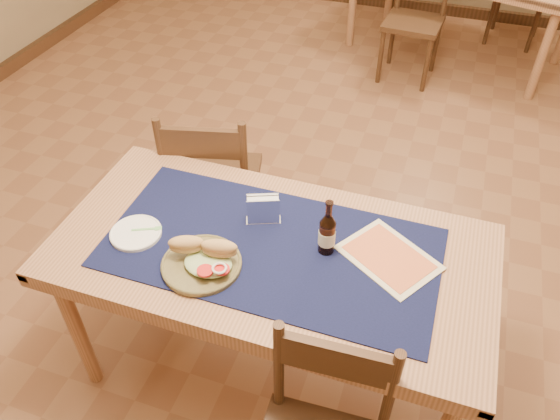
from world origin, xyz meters
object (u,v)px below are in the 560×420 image
(beer_bottle, at_px, (327,233))
(main_table, at_px, (271,263))
(napkin_holder, at_px, (263,210))
(chair_main_far, at_px, (213,181))
(sandwich_plate, at_px, (203,260))

(beer_bottle, bearing_deg, main_table, -165.71)
(beer_bottle, distance_m, napkin_holder, 0.28)
(chair_main_far, distance_m, napkin_holder, 0.72)
(main_table, bearing_deg, beer_bottle, 14.29)
(chair_main_far, relative_size, napkin_holder, 6.68)
(main_table, xyz_separation_m, chair_main_far, (-0.51, 0.58, -0.19))
(chair_main_far, distance_m, beer_bottle, 0.95)
(sandwich_plate, relative_size, napkin_holder, 2.03)
(main_table, distance_m, chair_main_far, 0.80)
(main_table, relative_size, chair_main_far, 1.73)
(sandwich_plate, xyz_separation_m, beer_bottle, (0.38, 0.21, 0.06))
(sandwich_plate, bearing_deg, main_table, 40.35)
(main_table, xyz_separation_m, sandwich_plate, (-0.19, -0.16, 0.12))
(chair_main_far, height_order, beer_bottle, beer_bottle)
(beer_bottle, bearing_deg, sandwich_plate, -151.12)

